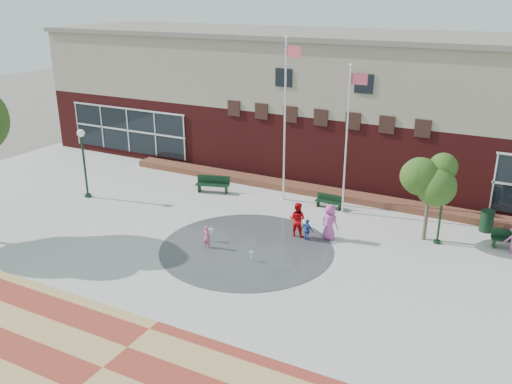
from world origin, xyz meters
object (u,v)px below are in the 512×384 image
at_px(flagpole_right, 348,133).
at_px(trash_can, 487,221).
at_px(flagpole_left, 286,113).
at_px(bench_left, 213,187).
at_px(child_splash, 207,237).

distance_m(flagpole_right, trash_can, 8.47).
height_order(flagpole_left, bench_left, flagpole_left).
bearing_deg(flagpole_left, trash_can, 18.73).
bearing_deg(bench_left, flagpole_right, -12.24).
distance_m(flagpole_right, bench_left, 9.29).
xyz_separation_m(bench_left, trash_can, (15.62, 1.56, 0.25)).
relative_size(bench_left, trash_can, 1.85).
relative_size(flagpole_right, trash_can, 7.11).
xyz_separation_m(flagpole_left, bench_left, (-4.46, -0.85, -4.95)).
height_order(bench_left, child_splash, child_splash).
height_order(flagpole_left, flagpole_right, flagpole_left).
xyz_separation_m(flagpole_left, flagpole_right, (3.77, -0.24, -0.68)).
relative_size(flagpole_right, child_splash, 7.20).
bearing_deg(bench_left, trash_can, -10.72).
xyz_separation_m(flagpole_right, bench_left, (-8.23, -0.60, -4.27)).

